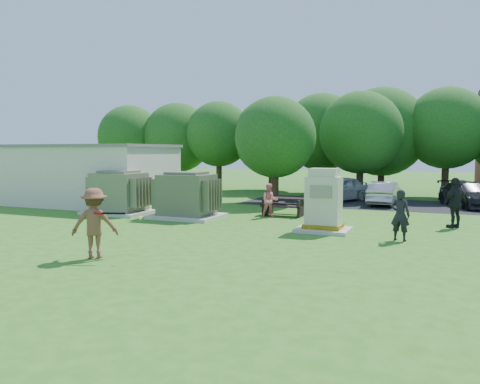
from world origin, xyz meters
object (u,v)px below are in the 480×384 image
at_px(generator_cabinet, 324,204).
at_px(person_by_generator, 400,215).
at_px(picnic_table, 285,204).
at_px(transformer_left, 119,193).
at_px(transformer_right, 187,196).
at_px(car_dark, 470,194).
at_px(car_white, 339,189).
at_px(person_walking_right, 455,203).
at_px(car_silver_a, 384,193).
at_px(batter, 94,223).
at_px(person_at_picnic, 270,201).

distance_m(generator_cabinet, person_by_generator, 2.88).
xyz_separation_m(generator_cabinet, picnic_table, (-2.65, 3.68, -0.52)).
distance_m(transformer_left, transformer_right, 3.70).
relative_size(picnic_table, car_dark, 0.41).
bearing_deg(transformer_left, car_white, 47.62).
bearing_deg(person_walking_right, car_silver_a, -111.94).
distance_m(picnic_table, batter, 10.71).
bearing_deg(car_silver_a, person_by_generator, 100.46).
relative_size(batter, person_by_generator, 1.14).
distance_m(generator_cabinet, car_dark, 11.96).
distance_m(person_walking_right, car_dark, 7.87).
height_order(picnic_table, car_silver_a, car_silver_a).
height_order(transformer_right, person_by_generator, transformer_right).
relative_size(transformer_right, generator_cabinet, 1.27).
height_order(generator_cabinet, person_at_picnic, generator_cabinet).
height_order(person_walking_right, car_white, person_walking_right).
relative_size(person_at_picnic, car_dark, 0.33).
height_order(person_by_generator, car_dark, person_by_generator).
bearing_deg(picnic_table, transformer_left, -161.69).
xyz_separation_m(person_by_generator, person_at_picnic, (-5.82, 3.50, -0.09)).
bearing_deg(transformer_right, batter, -79.13).
relative_size(generator_cabinet, batter, 1.20).
distance_m(generator_cabinet, car_white, 10.78).
bearing_deg(car_white, generator_cabinet, -58.15).
relative_size(picnic_table, person_by_generator, 1.12).
bearing_deg(transformer_left, person_at_picnic, 12.05).
height_order(picnic_table, person_by_generator, person_by_generator).
bearing_deg(person_walking_right, transformer_left, -40.90).
xyz_separation_m(generator_cabinet, person_walking_right, (4.54, 2.81, -0.05)).
bearing_deg(person_walking_right, person_at_picnic, -46.41).
height_order(transformer_right, car_silver_a, transformer_right).
relative_size(transformer_left, person_walking_right, 1.52).
bearing_deg(transformer_right, picnic_table, 33.10).
relative_size(transformer_right, car_silver_a, 0.76).
bearing_deg(generator_cabinet, car_white, 98.06).
bearing_deg(transformer_right, car_dark, 38.24).
distance_m(person_by_generator, car_dark, 11.74).
xyz_separation_m(picnic_table, car_white, (1.14, 6.99, 0.24)).
relative_size(batter, person_at_picnic, 1.28).
xyz_separation_m(person_by_generator, car_white, (-4.27, 11.47, -0.11)).
relative_size(transformer_left, picnic_table, 1.55).
relative_size(transformer_right, picnic_table, 1.55).
height_order(generator_cabinet, person_by_generator, generator_cabinet).
height_order(transformer_right, picnic_table, transformer_right).
bearing_deg(person_walking_right, car_dark, -144.16).
distance_m(transformer_left, person_by_generator, 13.08).
distance_m(person_walking_right, car_silver_a, 7.90).
bearing_deg(batter, person_at_picnic, -130.36).
relative_size(transformer_left, batter, 1.52).
bearing_deg(person_walking_right, car_white, -99.58).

